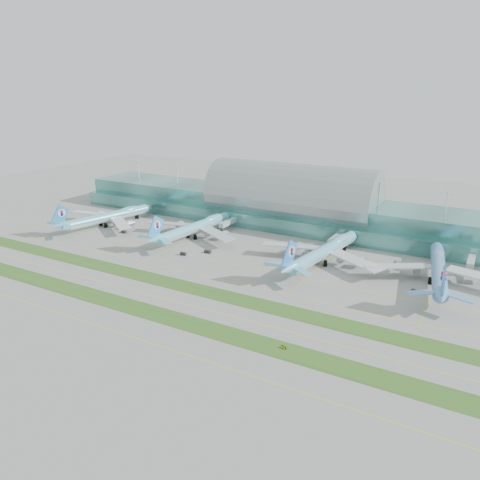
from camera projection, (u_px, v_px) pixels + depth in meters
The scene contains 20 objects.
ground at pixel (185, 288), 227.26m from camera, with size 700.00×700.00×0.00m, color gray.
terminal at pixel (291, 205), 329.43m from camera, with size 340.00×69.10×36.00m.
grass_strip_near at pixel (147, 311), 204.07m from camera, with size 420.00×12.00×0.08m, color #2D591E.
grass_strip_far at pixel (187, 287), 228.91m from camera, with size 420.00×12.00×0.08m, color #2D591E.
taxiline_a at pixel (114, 331), 187.53m from camera, with size 420.00×0.35×0.01m, color yellow.
taxiline_b at pixel (167, 299), 215.67m from camera, with size 420.00×0.35×0.01m, color yellow.
taxiline_c at pixel (205, 276), 242.16m from camera, with size 420.00×0.35×0.01m, color yellow.
taxiline_d at pixel (227, 263), 260.38m from camera, with size 420.00×0.35×0.01m, color yellow.
airliner_a at pixel (108, 216), 328.23m from camera, with size 67.38×77.69×21.63m.
airliner_b at pixel (196, 227), 303.43m from camera, with size 70.69×80.71×22.21m.
airliner_c at pixel (325, 250), 258.56m from camera, with size 72.98×83.56×23.04m.
airliner_d at pixel (439, 268), 233.44m from camera, with size 72.96×83.57×23.05m.
gse_a at pixel (67, 228), 321.28m from camera, with size 3.59×1.59×1.40m, color orange.
gse_b at pixel (124, 232), 313.13m from camera, with size 3.77×1.84×1.56m, color black.
gse_c at pixel (183, 254), 271.77m from camera, with size 3.56×1.76×1.70m, color black.
gse_d at pixel (208, 252), 275.50m from camera, with size 4.08×2.09×1.53m, color black.
gse_e at pixel (293, 266), 252.99m from camera, with size 2.76×1.51×1.40m, color orange.
gse_f at pixel (293, 273), 243.88m from camera, with size 4.23×1.85×1.56m, color black.
gse_g at pixel (415, 291), 222.41m from camera, with size 3.64×1.57×1.36m, color black.
taxiway_sign_east at pixel (284, 347), 174.91m from camera, with size 2.36×1.00×1.02m.
Camera 1 is at (125.81, -168.50, 93.33)m, focal length 35.00 mm.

